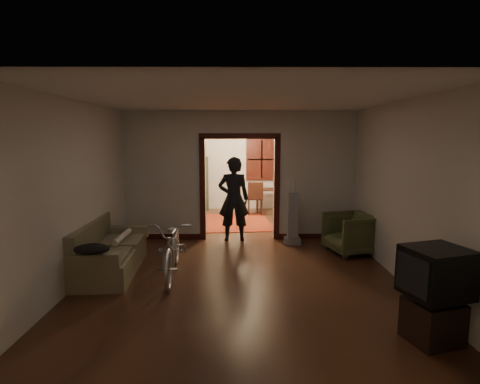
{
  "coord_description": "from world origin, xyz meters",
  "views": [
    {
      "loc": [
        -0.04,
        -7.37,
        2.24
      ],
      "look_at": [
        0.0,
        -0.3,
        1.2
      ],
      "focal_mm": 28.0,
      "sensor_mm": 36.0,
      "label": 1
    }
  ],
  "objects_px": {
    "bicycle": "(173,246)",
    "person": "(234,199)",
    "locker": "(193,184)",
    "armchair": "(351,233)",
    "sofa": "(111,248)",
    "desk": "(271,200)"
  },
  "relations": [
    {
      "from": "bicycle",
      "to": "person",
      "type": "height_order",
      "value": "person"
    },
    {
      "from": "locker",
      "to": "armchair",
      "type": "bearing_deg",
      "value": -38.01
    },
    {
      "from": "armchair",
      "to": "bicycle",
      "type": "bearing_deg",
      "value": -85.55
    },
    {
      "from": "sofa",
      "to": "bicycle",
      "type": "relative_size",
      "value": 0.99
    },
    {
      "from": "sofa",
      "to": "person",
      "type": "relative_size",
      "value": 1.0
    },
    {
      "from": "sofa",
      "to": "desk",
      "type": "relative_size",
      "value": 1.95
    },
    {
      "from": "armchair",
      "to": "person",
      "type": "relative_size",
      "value": 0.47
    },
    {
      "from": "person",
      "to": "armchair",
      "type": "bearing_deg",
      "value": 156.08
    },
    {
      "from": "sofa",
      "to": "desk",
      "type": "xyz_separation_m",
      "value": [
        3.12,
        5.12,
        -0.07
      ]
    },
    {
      "from": "desk",
      "to": "bicycle",
      "type": "bearing_deg",
      "value": -100.88
    },
    {
      "from": "locker",
      "to": "sofa",
      "type": "bearing_deg",
      "value": -85.87
    },
    {
      "from": "locker",
      "to": "desk",
      "type": "bearing_deg",
      "value": 8.2
    },
    {
      "from": "sofa",
      "to": "bicycle",
      "type": "xyz_separation_m",
      "value": [
        1.06,
        -0.14,
        0.06
      ]
    },
    {
      "from": "armchair",
      "to": "desk",
      "type": "xyz_separation_m",
      "value": [
        -1.18,
        4.1,
        -0.05
      ]
    },
    {
      "from": "armchair",
      "to": "locker",
      "type": "height_order",
      "value": "locker"
    },
    {
      "from": "armchair",
      "to": "desk",
      "type": "bearing_deg",
      "value": -179.17
    },
    {
      "from": "person",
      "to": "desk",
      "type": "xyz_separation_m",
      "value": [
        1.1,
        3.17,
        -0.57
      ]
    },
    {
      "from": "sofa",
      "to": "desk",
      "type": "bearing_deg",
      "value": 55.0
    },
    {
      "from": "sofa",
      "to": "armchair",
      "type": "xyz_separation_m",
      "value": [
        4.3,
        1.02,
        -0.03
      ]
    },
    {
      "from": "sofa",
      "to": "locker",
      "type": "bearing_deg",
      "value": 78.28
    },
    {
      "from": "sofa",
      "to": "person",
      "type": "distance_m",
      "value": 2.84
    },
    {
      "from": "bicycle",
      "to": "armchair",
      "type": "height_order",
      "value": "bicycle"
    }
  ]
}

